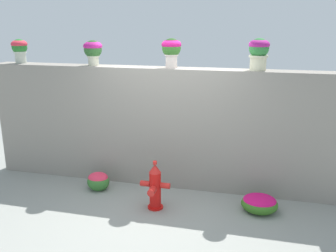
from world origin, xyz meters
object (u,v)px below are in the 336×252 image
Objects in this scene: potted_plant_0 at (20,48)px; flower_bush_left at (259,203)px; potted_plant_1 at (93,50)px; fire_hydrant at (155,187)px; potted_plant_3 at (259,51)px; potted_plant_2 at (171,49)px; flower_bush_right at (98,180)px.

potted_plant_0 reaches higher than flower_bush_left.
potted_plant_0 is at bearing 179.24° from potted_plant_1.
potted_plant_1 is 3.74m from flower_bush_left.
fire_hydrant is at bearing -35.54° from potted_plant_1.
potted_plant_3 reaches higher than potted_plant_0.
flower_bush_left is at bearing 10.43° from fire_hydrant.
potted_plant_3 is at bearing -0.91° from potted_plant_2.
potted_plant_0 is 1.13× the size of flower_bush_right.
flower_bush_left is (2.94, -0.69, -2.20)m from potted_plant_1.
potted_plant_3 is at bearing -0.49° from potted_plant_1.
flower_bush_left is at bearing -2.51° from flower_bush_right.
potted_plant_0 is 1.00× the size of potted_plant_1.
flower_bush_right is at bearing -153.72° from potted_plant_2.
potted_plant_3 is at bearing 34.13° from fire_hydrant.
potted_plant_3 reaches higher than flower_bush_left.
potted_plant_1 is 0.78× the size of flower_bush_left.
potted_plant_2 is 0.61× the size of fire_hydrant.
potted_plant_0 is 0.78× the size of flower_bush_left.
flower_bush_left is (1.55, -0.69, -2.23)m from potted_plant_2.
potted_plant_3 is at bearing 12.15° from flower_bush_right.
potted_plant_2 is at bearing -0.42° from potted_plant_0.
potted_plant_3 is (1.39, -0.02, -0.01)m from potted_plant_2.
potted_plant_0 is 4.23m from potted_plant_3.
potted_plant_0 is at bearing 179.58° from potted_plant_2.
flower_bush_right is (-1.13, 0.41, -0.18)m from fire_hydrant.
potted_plant_3 is at bearing -0.58° from potted_plant_0.
fire_hydrant is at bearing -169.57° from flower_bush_left.
potted_plant_0 is 2.81m from flower_bush_right.
flower_bush_right is at bearing -167.85° from potted_plant_3.
flower_bush_left is at bearing -9.17° from potted_plant_0.
potted_plant_3 reaches higher than potted_plant_2.
flower_bush_left is at bearing -76.39° from potted_plant_3.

